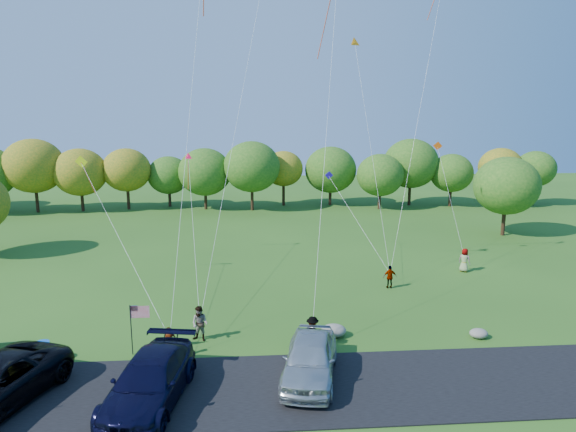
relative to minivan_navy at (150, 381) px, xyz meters
name	(u,v)px	position (x,y,z in m)	size (l,w,h in m)	color
ground	(251,348)	(4.06, 4.71, -0.98)	(140.00, 140.00, 0.00)	#295117
asphalt_lane	(252,390)	(4.06, 0.71, -0.95)	(44.00, 6.00, 0.06)	black
treeline	(229,173)	(1.78, 40.64, 3.54)	(75.53, 28.13, 7.70)	#3B2715
minivan_navy	(150,381)	(0.00, 0.00, 0.00)	(2.59, 6.37, 1.85)	black
minivan_silver	(310,358)	(6.60, 1.45, 0.02)	(2.22, 5.51, 1.88)	#ABB2B6
flyer_a	(170,343)	(0.22, 3.91, -0.21)	(0.56, 0.37, 1.54)	#4C4C59
flyer_b	(200,324)	(1.46, 5.74, -0.07)	(0.89, 0.69, 1.83)	#4C4C59
flyer_c	(312,333)	(7.08, 4.39, -0.15)	(1.08, 0.62, 1.67)	#4C4C59
flyer_d	(390,277)	(13.31, 12.85, -0.21)	(0.91, 0.38, 1.55)	#4C4C59
flyer_e	(464,260)	(19.71, 15.96, -0.11)	(0.85, 0.55, 1.74)	#4C4C59
park_bench	(12,349)	(-7.23, 4.41, -0.51)	(1.60, 0.50, 0.89)	#163E1A
trash_barrel	(43,352)	(-5.68, 4.01, -0.50)	(0.65, 0.65, 0.97)	blue
flag_assembly	(136,317)	(-1.39, 4.43, 0.90)	(0.93, 0.60, 2.52)	black
boulder_near	(334,331)	(8.36, 5.68, -0.65)	(1.32, 1.03, 0.66)	gray
boulder_far	(479,333)	(15.84, 4.94, -0.74)	(0.95, 0.79, 0.49)	gray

